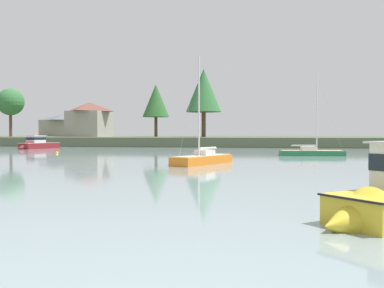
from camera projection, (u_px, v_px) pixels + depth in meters
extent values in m
cube|color=#4C563D|center=(200.00, 140.00, 101.96)|extent=(251.80, 50.08, 1.72)
cube|color=maroon|center=(39.00, 147.00, 71.34)|extent=(3.99, 7.07, 1.46)
cone|color=maroon|center=(23.00, 148.00, 68.33)|extent=(2.45, 2.36, 2.01)
cube|color=silver|center=(39.00, 143.00, 71.33)|extent=(4.12, 7.22, 0.05)
cube|color=silver|center=(36.00, 139.00, 70.72)|extent=(2.40, 2.87, 1.14)
cube|color=#19232D|center=(36.00, 139.00, 70.71)|extent=(2.45, 2.92, 0.41)
cube|color=beige|center=(36.00, 136.00, 70.70)|extent=(2.75, 3.23, 0.06)
cylinder|color=silver|center=(36.00, 133.00, 70.69)|extent=(0.03, 0.03, 0.92)
cube|color=orange|center=(203.00, 163.00, 35.11)|extent=(4.23, 7.04, 1.13)
cube|color=#CCB78E|center=(203.00, 156.00, 35.10)|extent=(3.88, 6.58, 0.04)
cube|color=silver|center=(205.00, 153.00, 35.39)|extent=(1.60, 1.83, 0.41)
cylinder|color=silver|center=(199.00, 106.00, 34.54)|extent=(0.14, 0.14, 7.84)
cylinder|color=silver|center=(208.00, 149.00, 35.79)|extent=(1.16, 2.60, 0.11)
cylinder|color=silver|center=(208.00, 148.00, 35.78)|extent=(1.08, 2.35, 0.14)
cylinder|color=#999999|center=(189.00, 105.00, 33.38)|extent=(1.07, 2.57, 7.79)
cube|color=#236B3D|center=(312.00, 155.00, 48.24)|extent=(7.08, 2.80, 0.94)
cube|color=#CCB78E|center=(312.00, 151.00, 48.23)|extent=(6.64, 2.51, 0.04)
cube|color=silver|center=(308.00, 148.00, 48.24)|extent=(1.65, 1.48, 0.41)
cylinder|color=silver|center=(317.00, 112.00, 48.09)|extent=(0.14, 0.14, 8.40)
cylinder|color=silver|center=(304.00, 146.00, 48.27)|extent=(2.75, 0.41, 0.11)
cylinder|color=silver|center=(304.00, 145.00, 48.27)|extent=(2.48, 0.41, 0.14)
cylinder|color=#999999|center=(330.00, 112.00, 47.99)|extent=(2.76, 0.32, 8.36)
cone|color=gold|center=(349.00, 223.00, 11.10)|extent=(2.44, 2.44, 1.74)
sphere|color=yellow|center=(57.00, 153.00, 54.04)|extent=(0.35, 0.35, 0.35)
torus|color=#333338|center=(57.00, 151.00, 54.04)|extent=(0.12, 0.12, 0.02)
cylinder|color=brown|center=(204.00, 116.00, 90.42)|extent=(0.87, 0.87, 8.56)
cone|color=#336B38|center=(204.00, 90.00, 90.29)|extent=(7.26, 7.26, 8.87)
cylinder|color=brown|center=(156.00, 120.00, 100.59)|extent=(0.72, 0.72, 7.47)
cone|color=#2D602D|center=(156.00, 101.00, 100.49)|extent=(6.11, 6.11, 7.47)
cylinder|color=brown|center=(11.00, 122.00, 100.96)|extent=(0.66, 0.66, 6.58)
sphere|color=#336B38|center=(10.00, 102.00, 100.85)|extent=(6.17, 6.17, 6.17)
cube|color=#9E998E|center=(65.00, 128.00, 116.17)|extent=(10.49, 7.98, 4.23)
pyramid|color=#565B66|center=(65.00, 117.00, 116.10)|extent=(11.33, 8.62, 1.63)
cube|color=#9E998E|center=(90.00, 124.00, 101.51)|extent=(7.75, 9.89, 5.77)
pyramid|color=brown|center=(90.00, 107.00, 101.42)|extent=(8.37, 10.68, 2.10)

